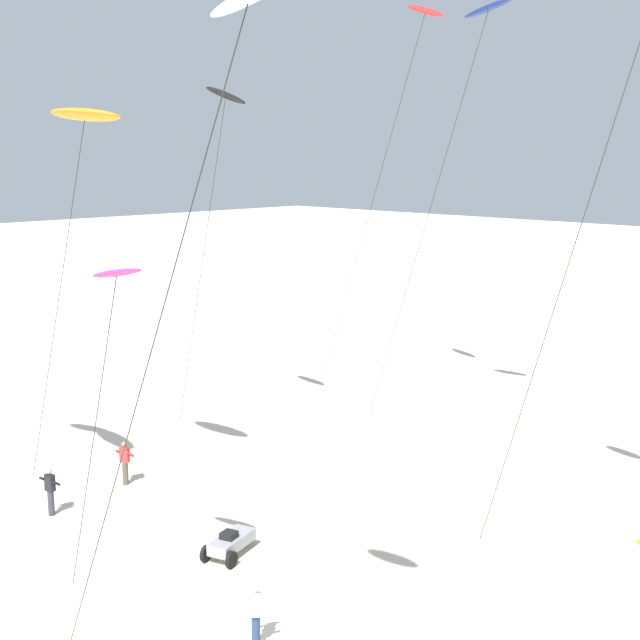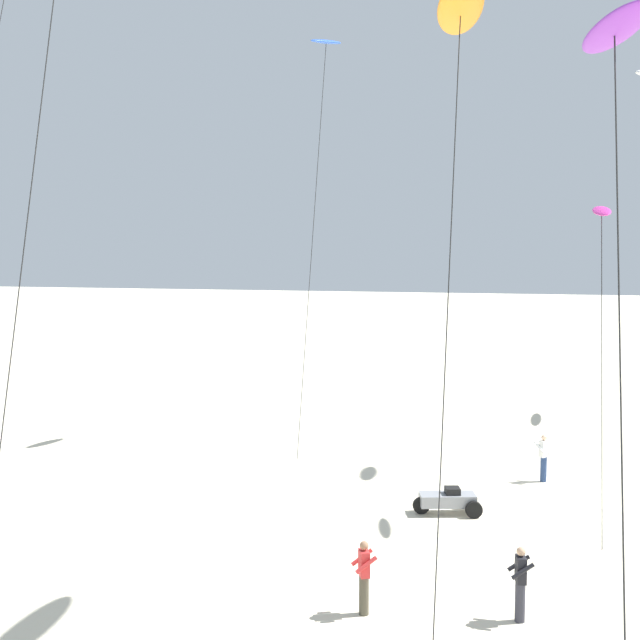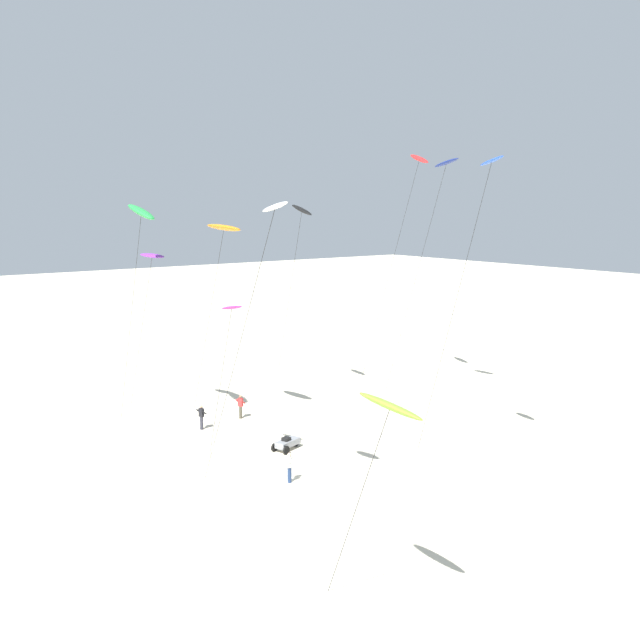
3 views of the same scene
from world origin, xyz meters
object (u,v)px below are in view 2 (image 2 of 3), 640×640
object	(u,v)px
kite_purple	(615,38)
kite_flyer_furthest	(544,457)
kite_orange	(460,11)
kite_magenta	(602,218)
kite_flyer_middle	(520,582)
beach_buggy	(449,500)
kite_flyer_nearest	(364,575)
kite_blue	(325,51)

from	to	relation	value
kite_purple	kite_flyer_furthest	xyz separation A→B (m)	(15.20, 0.80, -10.35)
kite_orange	kite_flyer_furthest	xyz separation A→B (m)	(10.29, -2.03, -12.38)
kite_magenta	kite_purple	world-z (taller)	kite_purple
kite_flyer_middle	kite_flyer_furthest	bearing A→B (deg)	-2.48
kite_flyer_furthest	kite_flyer_middle	bearing A→B (deg)	177.52
kite_purple	beach_buggy	size ratio (longest dim) A/B	5.45
beach_buggy	kite_flyer_furthest	bearing A→B (deg)	-32.88
kite_purple	kite_flyer_nearest	size ratio (longest dim) A/B	6.95
kite_magenta	kite_orange	size ratio (longest dim) A/B	0.70
kite_magenta	kite_flyer_nearest	bearing A→B (deg)	147.44
kite_magenta	kite_orange	distance (m)	8.82
kite_purple	kite_orange	distance (m)	6.02
kite_flyer_nearest	kite_flyer_middle	size ratio (longest dim) A/B	1.00
kite_flyer_nearest	kite_flyer_middle	bearing A→B (deg)	-79.82
kite_purple	kite_orange	bearing A→B (deg)	29.92
kite_orange	kite_blue	bearing A→B (deg)	25.50
kite_flyer_nearest	kite_purple	bearing A→B (deg)	-127.67
kite_blue	kite_flyer_middle	xyz separation A→B (m)	(-16.07, -8.86, -15.68)
kite_blue	kite_flyer_furthest	size ratio (longest dim) A/B	10.36
kite_flyer_furthest	kite_blue	bearing A→B (deg)	61.66
kite_purple	kite_flyer_furthest	world-z (taller)	kite_purple
kite_orange	kite_flyer_nearest	distance (m)	12.58
kite_flyer_furthest	beach_buggy	bearing A→B (deg)	147.12
kite_blue	kite_flyer_middle	distance (m)	24.14
kite_orange	kite_flyer_furthest	world-z (taller)	kite_orange
kite_purple	kite_flyer_middle	xyz separation A→B (m)	(4.16, 1.27, -10.35)
kite_flyer_nearest	kite_flyer_furthest	xyz separation A→B (m)	(11.64, -3.82, 0.00)
kite_magenta	kite_flyer_nearest	xyz separation A→B (m)	(-8.26, 5.27, -8.14)
kite_flyer_furthest	beach_buggy	size ratio (longest dim) A/B	0.78
kite_orange	beach_buggy	world-z (taller)	kite_orange
kite_magenta	kite_flyer_middle	size ratio (longest dim) A/B	5.70
kite_flyer_middle	kite_flyer_furthest	size ratio (longest dim) A/B	1.00
kite_orange	kite_flyer_nearest	world-z (taller)	kite_orange
kite_flyer_middle	kite_flyer_furthest	xyz separation A→B (m)	(11.04, -0.48, 0.00)
kite_flyer_middle	beach_buggy	world-z (taller)	kite_flyer_middle
kite_magenta	beach_buggy	bearing A→B (deg)	102.49
kite_flyer_middle	beach_buggy	xyz separation A→B (m)	(6.72, 2.31, -0.46)
kite_blue	beach_buggy	size ratio (longest dim) A/B	8.13
beach_buggy	kite_flyer_nearest	bearing A→B (deg)	172.00
kite_magenta	kite_flyer_furthest	size ratio (longest dim) A/B	5.70
kite_magenta	kite_purple	xyz separation A→B (m)	(-11.82, 0.66, 2.20)
kite_blue	kite_purple	world-z (taller)	kite_blue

